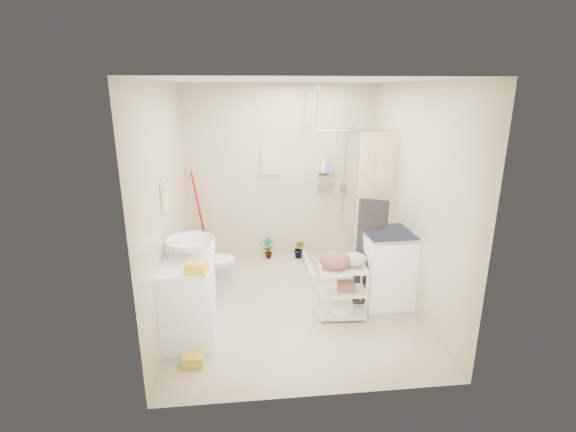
# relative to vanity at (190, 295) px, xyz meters

# --- Properties ---
(floor) EXTENTS (3.20, 3.20, 0.00)m
(floor) POSITION_rel_vanity_xyz_m (1.16, 0.45, -0.43)
(floor) COLOR tan
(floor) RESTS_ON ground
(ceiling) EXTENTS (2.80, 3.20, 0.04)m
(ceiling) POSITION_rel_vanity_xyz_m (1.16, 0.45, 2.17)
(ceiling) COLOR silver
(ceiling) RESTS_ON ground
(wall_back) EXTENTS (2.80, 0.04, 2.60)m
(wall_back) POSITION_rel_vanity_xyz_m (1.16, 2.05, 0.87)
(wall_back) COLOR #C0B594
(wall_back) RESTS_ON ground
(wall_front) EXTENTS (2.80, 0.04, 2.60)m
(wall_front) POSITION_rel_vanity_xyz_m (1.16, -1.15, 0.87)
(wall_front) COLOR #C0B594
(wall_front) RESTS_ON ground
(wall_left) EXTENTS (0.04, 3.20, 2.60)m
(wall_left) POSITION_rel_vanity_xyz_m (-0.24, 0.45, 0.87)
(wall_left) COLOR #C0B594
(wall_left) RESTS_ON ground
(wall_right) EXTENTS (0.04, 3.20, 2.60)m
(wall_right) POSITION_rel_vanity_xyz_m (2.56, 0.45, 0.87)
(wall_right) COLOR #C0B594
(wall_right) RESTS_ON ground
(vanity) EXTENTS (0.57, 0.98, 0.85)m
(vanity) POSITION_rel_vanity_xyz_m (0.00, 0.00, 0.00)
(vanity) COLOR white
(vanity) RESTS_ON ground
(sink) EXTENTS (0.64, 0.64, 0.18)m
(sink) POSITION_rel_vanity_xyz_m (0.04, 0.09, 0.51)
(sink) COLOR silver
(sink) RESTS_ON vanity
(counter_basket) EXTENTS (0.23, 0.19, 0.11)m
(counter_basket) POSITION_rel_vanity_xyz_m (0.14, -0.40, 0.48)
(counter_basket) COLOR yellow
(counter_basket) RESTS_ON vanity
(floor_basket) EXTENTS (0.29, 0.22, 0.15)m
(floor_basket) POSITION_rel_vanity_xyz_m (0.07, -0.61, -0.35)
(floor_basket) COLOR gold
(floor_basket) RESTS_ON ground
(toilet) EXTENTS (0.73, 0.45, 0.72)m
(toilet) POSITION_rel_vanity_xyz_m (0.12, 0.99, -0.07)
(toilet) COLOR white
(toilet) RESTS_ON ground
(mop) EXTENTS (0.15, 0.15, 1.39)m
(mop) POSITION_rel_vanity_xyz_m (-0.10, 1.97, 0.27)
(mop) COLOR #B9040C
(mop) RESTS_ON ground
(potted_plant_a) EXTENTS (0.19, 0.14, 0.34)m
(potted_plant_a) POSITION_rel_vanity_xyz_m (0.95, 1.92, -0.26)
(potted_plant_a) COLOR #9A4B28
(potted_plant_a) RESTS_ON ground
(potted_plant_b) EXTENTS (0.21, 0.20, 0.30)m
(potted_plant_b) POSITION_rel_vanity_xyz_m (1.43, 1.87, -0.28)
(potted_plant_b) COLOR brown
(potted_plant_b) RESTS_ON ground
(hanging_towel) EXTENTS (0.28, 0.03, 0.42)m
(hanging_towel) POSITION_rel_vanity_xyz_m (1.01, 2.03, 1.07)
(hanging_towel) COLOR beige
(hanging_towel) RESTS_ON wall_back
(towel_ring) EXTENTS (0.04, 0.22, 0.34)m
(towel_ring) POSITION_rel_vanity_xyz_m (-0.22, 0.25, 1.04)
(towel_ring) COLOR #F1E096
(towel_ring) RESTS_ON wall_left
(tp_holder) EXTENTS (0.08, 0.12, 0.14)m
(tp_holder) POSITION_rel_vanity_xyz_m (-0.20, 0.50, 0.29)
(tp_holder) COLOR white
(tp_holder) RESTS_ON wall_left
(shower) EXTENTS (1.10, 1.10, 2.10)m
(shower) POSITION_rel_vanity_xyz_m (2.01, 1.50, 0.62)
(shower) COLOR silver
(shower) RESTS_ON ground
(shampoo_bottle_a) EXTENTS (0.08, 0.08, 0.22)m
(shampoo_bottle_a) POSITION_rel_vanity_xyz_m (1.79, 1.96, 1.00)
(shampoo_bottle_a) COLOR silver
(shampoo_bottle_a) RESTS_ON shower
(shampoo_bottle_b) EXTENTS (0.09, 0.09, 0.19)m
(shampoo_bottle_b) POSITION_rel_vanity_xyz_m (1.88, 1.97, 0.99)
(shampoo_bottle_b) COLOR #5366B6
(shampoo_bottle_b) RESTS_ON shower
(washing_machine) EXTENTS (0.64, 0.66, 0.90)m
(washing_machine) POSITION_rel_vanity_xyz_m (2.30, 0.42, 0.02)
(washing_machine) COLOR white
(washing_machine) RESTS_ON ground
(laundry_rack) EXTENTS (0.55, 0.34, 0.73)m
(laundry_rack) POSITION_rel_vanity_xyz_m (1.68, 0.11, -0.06)
(laundry_rack) COLOR beige
(laundry_rack) RESTS_ON ground
(ironing_board) EXTENTS (0.38, 0.13, 1.31)m
(ironing_board) POSITION_rel_vanity_xyz_m (2.09, 0.43, 0.23)
(ironing_board) COLOR black
(ironing_board) RESTS_ON ground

